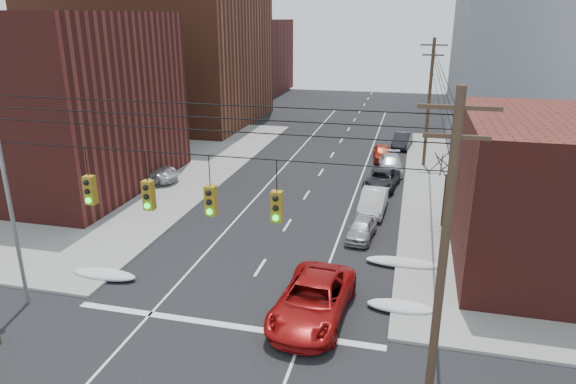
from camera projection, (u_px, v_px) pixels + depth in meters
The scene contains 23 objects.
sidewalk_nw at pixel (26, 160), 47.18m from camera, with size 40.00×40.00×0.15m, color gray.
building_brick_near at pixel (22, 101), 39.36m from camera, with size 20.00×16.00×13.00m, color #531C19.
building_brick_far at pixel (219, 56), 88.14m from camera, with size 22.00×18.00×12.00m, color #531C19.
building_glass at pixel (544, 28), 71.51m from camera, with size 20.00×18.00×22.00m, color gray.
utility_pole_right at pixel (443, 262), 15.26m from camera, with size 2.20×0.28×11.00m.
utility_pole_far at pixel (429, 101), 43.70m from camera, with size 2.20×0.28×11.00m.
traffic_signals at pixel (179, 196), 16.68m from camera, with size 17.00×0.42×2.02m.
street_light at pixel (7, 191), 22.16m from camera, with size 0.44×0.44×9.32m.
bare_tree at pixel (445, 193), 31.74m from camera, with size 2.09×2.20×4.93m.
snow_nw at pixel (104, 274), 26.18m from camera, with size 3.50×1.08×0.42m, color silver.
snow_ne at pixel (400, 307), 23.29m from camera, with size 3.00×1.08×0.42m, color silver.
snow_east_far at pixel (403, 263), 27.42m from camera, with size 4.00×1.08×0.42m, color silver.
red_pickup at pixel (313, 300), 22.55m from camera, with size 2.93×6.35×1.76m, color #970D0D.
parked_car_a at pixel (361, 229), 30.75m from camera, with size 1.47×3.64×1.24m, color #A5A5AA.
parked_car_b at pixel (373, 201), 34.82m from camera, with size 1.61×4.63×1.53m, color silver.
parked_car_c at pixel (382, 179), 39.71m from camera, with size 2.28×4.94×1.37m, color black.
parked_car_d at pixel (391, 164), 43.73m from camera, with size 1.98×4.87×1.41m, color #B4B5B9.
parked_car_e at pixel (382, 153), 47.27m from camera, with size 1.67×4.16×1.42m, color maroon.
parked_car_f at pixel (402, 140), 51.85m from camera, with size 1.57×4.49×1.48m, color black.
lot_car_a at pixel (133, 177), 40.04m from camera, with size 1.33×3.83×1.26m, color silver.
lot_car_b at pixel (143, 172), 40.72m from camera, with size 2.61×5.66×1.57m, color silver.
lot_car_c at pixel (70, 182), 38.88m from camera, with size 1.76×4.34×1.26m, color black.
lot_car_d at pixel (118, 164), 43.11m from camera, with size 1.72×4.27×1.46m, color #ACACB0.
Camera 1 is at (7.32, -11.44, 12.75)m, focal length 32.00 mm.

